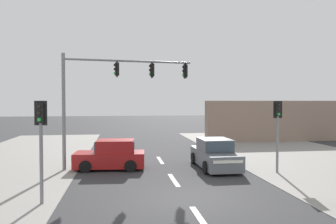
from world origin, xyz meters
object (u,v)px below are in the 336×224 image
pedestal_signal_right_kerb (278,124)px  hatchback_receding_far (111,156)px  pedestal_signal_left_kerb (41,134)px  sedan_crossing_left (215,155)px  traffic_signal_mast (111,86)px

pedestal_signal_right_kerb → hatchback_receding_far: 8.59m
pedestal_signal_right_kerb → pedestal_signal_left_kerb: (-10.37, -3.46, 0.00)m
hatchback_receding_far → sedan_crossing_left: bearing=-5.9°
pedestal_signal_left_kerb → sedan_crossing_left: 9.33m
sedan_crossing_left → pedestal_signal_right_kerb: bearing=-30.4°
traffic_signal_mast → pedestal_signal_left_kerb: traffic_signal_mast is taller
pedestal_signal_left_kerb → pedestal_signal_right_kerb: bearing=18.5°
traffic_signal_mast → pedestal_signal_right_kerb: bearing=-16.8°
pedestal_signal_left_kerb → traffic_signal_mast: bearing=69.7°
pedestal_signal_right_kerb → pedestal_signal_left_kerb: 10.93m
traffic_signal_mast → sedan_crossing_left: 6.62m
traffic_signal_mast → sedan_crossing_left: size_ratio=1.61×
hatchback_receding_far → sedan_crossing_left: size_ratio=0.88×
traffic_signal_mast → pedestal_signal_left_kerb: (-2.20, -5.93, -1.94)m
pedestal_signal_right_kerb → hatchback_receding_far: bearing=165.2°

